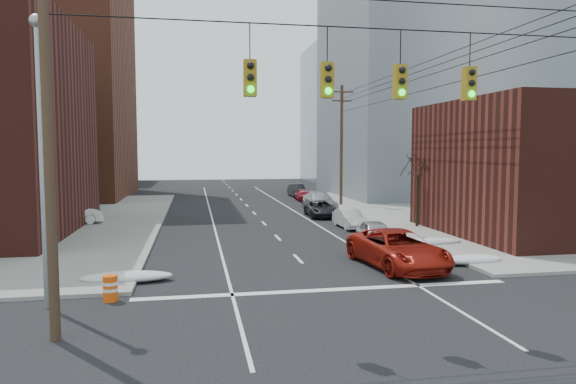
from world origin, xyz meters
name	(u,v)px	position (x,y,z in m)	size (l,w,h in m)	color
ground	(397,362)	(0.00, 0.00, 0.00)	(160.00, 160.00, 0.00)	black
sidewalk_ne	(573,210)	(27.00, 27.00, 0.07)	(40.00, 40.00, 0.15)	gray
building_brick_tall	(7,56)	(-24.00, 48.00, 15.00)	(24.00, 20.00, 30.00)	brown
building_brick_far	(55,145)	(-26.00, 74.00, 6.00)	(22.00, 18.00, 12.00)	#471A15
building_office	(431,86)	(22.00, 44.00, 12.50)	(22.00, 20.00, 25.00)	gray
building_glass	(371,115)	(24.00, 70.00, 11.00)	(20.00, 18.00, 22.00)	gray
utility_pole_left	(48,124)	(-8.50, 3.00, 5.78)	(2.20, 0.28, 11.00)	#473323
utility_pole_far	(341,143)	(8.50, 34.00, 5.78)	(2.20, 0.28, 11.00)	#473323
traffic_signals	(364,79)	(0.10, 2.97, 7.17)	(17.00, 0.42, 2.02)	black
street_light	(41,137)	(-9.50, 6.00, 5.54)	(0.44, 0.44, 9.32)	gray
bare_tree	(417,193)	(9.59, 20.00, 2.32)	(2.09, 2.20, 4.93)	black
snow_nw	(127,277)	(-7.40, 9.00, 0.21)	(3.50, 1.08, 0.42)	silver
snow_ne	(470,260)	(7.40, 9.50, 0.21)	(3.00, 1.08, 0.42)	silver
snow_east_far	(426,242)	(7.40, 14.00, 0.21)	(4.00, 1.08, 0.42)	silver
red_pickup	(398,249)	(3.94, 9.54, 0.81)	(2.70, 5.86, 1.63)	maroon
parked_car_a	(376,233)	(4.80, 14.67, 0.66)	(1.56, 3.88, 1.32)	#A3A2A7
parked_car_b	(349,219)	(5.26, 20.90, 0.62)	(1.31, 3.76, 1.24)	beige
parked_car_c	(321,209)	(4.80, 26.78, 0.62)	(2.06, 4.46, 1.24)	black
parked_car_d	(319,201)	(5.82, 31.48, 0.76)	(2.14, 5.27, 1.53)	#ACABB0
parked_car_e	(304,195)	(6.13, 39.41, 0.61)	(1.44, 3.58, 1.22)	maroon
parked_car_f	(297,190)	(6.40, 44.18, 0.70)	(1.47, 4.22, 1.39)	black
lot_car_a	(70,214)	(-13.03, 24.98, 0.83)	(1.45, 4.16, 1.37)	silver
lot_car_b	(37,214)	(-15.40, 26.04, 0.77)	(2.07, 4.50, 1.25)	silver
construction_barrel	(110,288)	(-7.62, 6.50, 0.45)	(0.65, 0.65, 0.88)	#E74C0C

